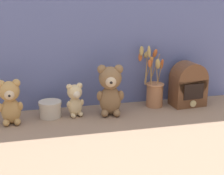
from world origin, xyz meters
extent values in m
plane|color=#8E7056|center=(0.00, 0.00, 0.00)|extent=(4.00, 4.00, 0.00)
cube|color=slate|center=(0.00, 0.17, 0.39)|extent=(1.47, 0.02, 0.78)
ellipsoid|color=olive|center=(-0.01, 0.01, 0.07)|extent=(0.12, 0.10, 0.15)
sphere|color=olive|center=(-0.01, 0.01, 0.19)|extent=(0.11, 0.11, 0.11)
sphere|color=#D1B289|center=(-0.02, -0.03, 0.18)|extent=(0.05, 0.05, 0.05)
sphere|color=black|center=(-0.02, -0.06, 0.18)|extent=(0.02, 0.02, 0.02)
sphere|color=olive|center=(0.03, 0.00, 0.23)|extent=(0.05, 0.05, 0.05)
sphere|color=olive|center=(-0.05, 0.01, 0.23)|extent=(0.05, 0.05, 0.05)
ellipsoid|color=olive|center=(0.04, -0.01, 0.10)|extent=(0.04, 0.05, 0.07)
ellipsoid|color=olive|center=(-0.06, 0.01, 0.10)|extent=(0.04, 0.05, 0.07)
ellipsoid|color=olive|center=(0.01, -0.03, 0.02)|extent=(0.05, 0.06, 0.04)
ellipsoid|color=olive|center=(-0.05, -0.02, 0.02)|extent=(0.05, 0.06, 0.04)
ellipsoid|color=tan|center=(-0.49, 0.00, 0.06)|extent=(0.09, 0.08, 0.12)
sphere|color=tan|center=(-0.49, 0.00, 0.16)|extent=(0.09, 0.09, 0.09)
sphere|color=#D1B289|center=(-0.49, -0.04, 0.15)|extent=(0.05, 0.05, 0.05)
sphere|color=black|center=(-0.49, -0.06, 0.15)|extent=(0.01, 0.01, 0.01)
sphere|color=tan|center=(-0.45, 0.00, 0.19)|extent=(0.04, 0.04, 0.04)
sphere|color=tan|center=(-0.52, 0.00, 0.19)|extent=(0.04, 0.04, 0.04)
ellipsoid|color=tan|center=(-0.45, -0.01, 0.08)|extent=(0.03, 0.04, 0.06)
ellipsoid|color=tan|center=(-0.53, -0.01, 0.08)|extent=(0.03, 0.04, 0.06)
ellipsoid|color=tan|center=(-0.46, -0.03, 0.02)|extent=(0.03, 0.05, 0.03)
ellipsoid|color=tan|center=(-0.51, -0.03, 0.02)|extent=(0.03, 0.05, 0.03)
ellipsoid|color=#DBBC84|center=(-0.19, 0.03, 0.05)|extent=(0.08, 0.07, 0.10)
sphere|color=#DBBC84|center=(-0.19, 0.03, 0.12)|extent=(0.07, 0.07, 0.07)
sphere|color=beige|center=(-0.18, 0.00, 0.12)|extent=(0.04, 0.04, 0.04)
sphere|color=black|center=(-0.18, -0.01, 0.12)|extent=(0.01, 0.01, 0.01)
sphere|color=#DBBC84|center=(-0.16, 0.04, 0.15)|extent=(0.03, 0.03, 0.03)
sphere|color=#DBBC84|center=(-0.21, 0.02, 0.15)|extent=(0.03, 0.03, 0.03)
ellipsoid|color=#DBBC84|center=(-0.15, 0.03, 0.06)|extent=(0.03, 0.04, 0.04)
ellipsoid|color=#DBBC84|center=(-0.22, 0.02, 0.06)|extent=(0.03, 0.04, 0.04)
ellipsoid|color=#DBBC84|center=(-0.16, 0.01, 0.01)|extent=(0.03, 0.04, 0.02)
ellipsoid|color=#DBBC84|center=(-0.20, 0.00, 0.01)|extent=(0.03, 0.04, 0.02)
cylinder|color=#AD7047|center=(0.24, 0.07, 0.06)|extent=(0.09, 0.09, 0.13)
torus|color=#AD7047|center=(0.24, 0.07, 0.12)|extent=(0.10, 0.10, 0.01)
cylinder|color=#9E7542|center=(0.20, 0.09, 0.21)|extent=(0.03, 0.06, 0.17)
ellipsoid|color=tan|center=(0.18, 0.10, 0.30)|extent=(0.04, 0.04, 0.06)
cylinder|color=#9E7542|center=(0.22, 0.07, 0.18)|extent=(0.01, 0.02, 0.11)
ellipsoid|color=#C65B28|center=(0.21, 0.07, 0.24)|extent=(0.02, 0.03, 0.05)
cylinder|color=#9E7542|center=(0.23, 0.09, 0.19)|extent=(0.01, 0.01, 0.12)
ellipsoid|color=orange|center=(0.23, 0.09, 0.25)|extent=(0.03, 0.03, 0.04)
cylinder|color=#9E7542|center=(0.27, 0.08, 0.18)|extent=(0.01, 0.03, 0.10)
ellipsoid|color=#C65B28|center=(0.28, 0.08, 0.23)|extent=(0.03, 0.03, 0.06)
cylinder|color=#9E7542|center=(0.20, 0.09, 0.20)|extent=(0.04, 0.06, 0.14)
ellipsoid|color=#C65B28|center=(0.17, 0.11, 0.27)|extent=(0.04, 0.05, 0.05)
cylinder|color=#9E7542|center=(0.25, 0.05, 0.18)|extent=(0.02, 0.00, 0.11)
ellipsoid|color=tan|center=(0.25, 0.04, 0.24)|extent=(0.03, 0.03, 0.05)
cylinder|color=#9E7542|center=(0.22, 0.06, 0.21)|extent=(0.01, 0.03, 0.17)
ellipsoid|color=tan|center=(0.20, 0.06, 0.30)|extent=(0.02, 0.03, 0.06)
cylinder|color=#9E7542|center=(0.26, 0.11, 0.20)|extent=(0.05, 0.02, 0.15)
ellipsoid|color=#C65B28|center=(0.26, 0.13, 0.27)|extent=(0.04, 0.03, 0.05)
cylinder|color=#9E7542|center=(0.23, 0.12, 0.20)|extent=(0.07, 0.03, 0.14)
ellipsoid|color=tan|center=(0.22, 0.15, 0.27)|extent=(0.04, 0.03, 0.04)
cube|color=brown|center=(0.42, 0.05, 0.07)|extent=(0.18, 0.13, 0.15)
cylinder|color=brown|center=(0.42, 0.05, 0.15)|extent=(0.18, 0.13, 0.18)
cube|color=black|center=(0.43, -0.01, 0.09)|extent=(0.11, 0.02, 0.08)
cylinder|color=#D6BC7A|center=(0.43, -0.01, 0.03)|extent=(0.04, 0.01, 0.04)
cylinder|color=beige|center=(-0.31, 0.04, 0.03)|extent=(0.11, 0.11, 0.07)
cylinder|color=beige|center=(-0.31, 0.04, 0.07)|extent=(0.11, 0.11, 0.01)
camera|label=1|loc=(-0.38, -1.56, 0.62)|focal=55.00mm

